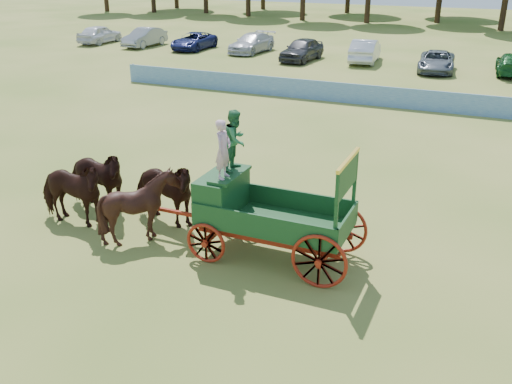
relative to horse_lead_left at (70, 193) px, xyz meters
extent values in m
plane|color=#9B9046|center=(3.69, -0.46, -1.01)|extent=(160.00, 160.00, 0.00)
imported|color=black|center=(0.00, 0.00, 0.00)|extent=(2.43, 1.19, 2.02)
imported|color=black|center=(0.00, 1.10, 0.00)|extent=(2.44, 1.22, 2.02)
imported|color=black|center=(2.40, 0.00, 0.00)|extent=(1.92, 1.73, 2.02)
imported|color=black|center=(2.40, 1.10, 0.00)|extent=(2.51, 1.38, 2.02)
cube|color=maroon|center=(4.60, 0.55, -0.41)|extent=(0.12, 2.00, 0.12)
cube|color=maroon|center=(7.60, 0.55, -0.41)|extent=(0.12, 2.00, 0.12)
cube|color=maroon|center=(6.10, 0.00, -0.29)|extent=(3.80, 0.10, 0.12)
cube|color=maroon|center=(6.10, 1.10, -0.29)|extent=(3.80, 0.10, 0.12)
cube|color=maroon|center=(3.70, 0.55, -0.26)|extent=(2.80, 0.09, 0.09)
cube|color=#16431A|center=(6.10, 0.55, -0.01)|extent=(3.80, 1.80, 0.10)
cube|color=#16431A|center=(6.10, -0.33, 0.29)|extent=(3.80, 0.06, 0.55)
cube|color=#16431A|center=(6.10, 1.43, 0.29)|extent=(3.80, 0.06, 0.55)
cube|color=#16431A|center=(7.98, 0.55, 0.29)|extent=(0.06, 1.80, 0.55)
cube|color=#16431A|center=(4.60, 0.55, 0.54)|extent=(0.85, 1.70, 1.05)
cube|color=#16431A|center=(4.85, 0.55, 1.11)|extent=(0.55, 1.50, 0.08)
cube|color=#16431A|center=(4.22, 0.55, 0.34)|extent=(0.10, 1.60, 0.65)
cube|color=#16431A|center=(4.40, 0.55, 0.04)|extent=(0.55, 1.60, 0.06)
cube|color=#16431A|center=(7.90, -0.25, 0.94)|extent=(0.08, 0.08, 1.80)
cube|color=#16431A|center=(7.90, 1.35, 0.94)|extent=(0.08, 0.08, 1.80)
cube|color=#16431A|center=(7.90, 0.55, 1.54)|extent=(0.07, 1.75, 0.75)
cube|color=yellow|center=(7.90, 0.55, 1.94)|extent=(0.08, 1.80, 0.09)
cube|color=yellow|center=(7.86, 0.55, 1.54)|extent=(0.02, 1.30, 0.12)
torus|color=maroon|center=(4.60, -0.40, -0.46)|extent=(1.09, 0.09, 1.09)
torus|color=maroon|center=(4.60, 1.50, -0.46)|extent=(1.09, 0.09, 1.09)
torus|color=maroon|center=(7.60, -0.40, -0.31)|extent=(1.39, 0.09, 1.39)
torus|color=maroon|center=(7.60, 1.50, -0.31)|extent=(1.39, 0.09, 1.39)
imported|color=#CF9EB1|center=(4.85, 0.20, 1.90)|extent=(0.36, 0.54, 1.49)
imported|color=#296D3E|center=(4.85, 0.90, 1.94)|extent=(0.60, 0.76, 1.57)
cube|color=#1D57A2|center=(2.69, 17.54, -0.48)|extent=(26.00, 0.08, 1.05)
imported|color=silver|center=(-22.31, 29.98, -0.22)|extent=(1.94, 4.67, 1.58)
imported|color=gray|center=(-17.63, 29.99, -0.24)|extent=(1.79, 4.69, 1.53)
imported|color=navy|center=(-12.98, 30.19, -0.33)|extent=(2.26, 4.89, 1.36)
imported|color=silver|center=(-8.01, 30.71, -0.27)|extent=(2.51, 5.26, 1.48)
imported|color=#333338|center=(-3.09, 28.74, -0.19)|extent=(2.29, 4.93, 1.63)
imported|color=silver|center=(1.32, 29.97, -0.19)|extent=(2.24, 5.13, 1.64)
imported|color=slate|center=(6.56, 28.35, -0.33)|extent=(2.68, 5.07, 1.36)
cylinder|color=#382314|center=(-4.55, 55.11, 1.33)|extent=(0.60, 0.60, 4.67)
cylinder|color=#382314|center=(2.79, 58.38, 1.12)|extent=(0.60, 0.60, 4.26)
cylinder|color=#382314|center=(9.72, 53.71, 1.25)|extent=(0.60, 0.60, 4.51)
camera|label=1|loc=(10.91, -11.64, 6.34)|focal=40.00mm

